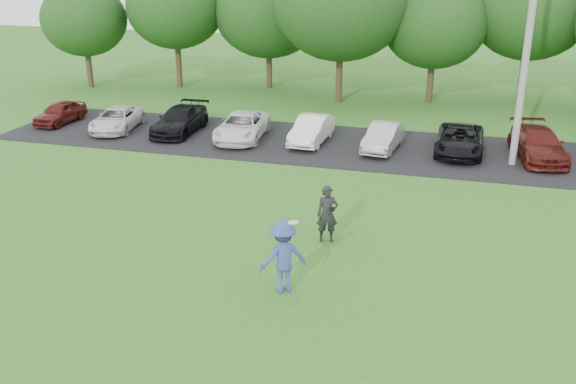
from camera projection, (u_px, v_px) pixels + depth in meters
name	position (u px, v px, depth m)	size (l,w,h in m)	color
ground	(253.00, 284.00, 16.84)	(100.00, 100.00, 0.00)	#2A6B1E
parking_lot	(345.00, 146.00, 28.54)	(32.00, 6.50, 0.03)	black
utility_pole	(530.00, 29.00, 24.19)	(0.28, 0.28, 10.80)	gray
frisbee_player	(283.00, 257.00, 16.17)	(1.43, 1.32, 2.10)	#344794
camera_bystander	(327.00, 214.00, 19.00)	(0.74, 0.60, 1.74)	black
parked_cars	(361.00, 134.00, 28.23)	(30.49, 4.99, 1.26)	#511511
tree_row	(408.00, 13.00, 35.21)	(42.39, 9.85, 8.64)	#38281C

